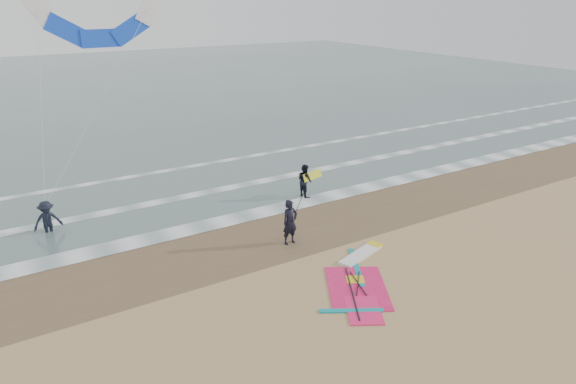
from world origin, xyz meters
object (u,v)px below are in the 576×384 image
windsurf_rig (360,278)px  person_wading (46,214)px  person_walking (305,181)px  surf_kite (99,22)px  person_standing (290,222)px

windsurf_rig → person_wading: person_wading is taller
person_wading → person_walking: bearing=-14.9°
person_walking → person_wading: bearing=77.1°
person_walking → person_wading: size_ratio=0.94×
person_walking → surf_kite: size_ratio=0.19×
person_standing → person_walking: person_standing is taller
windsurf_rig → person_standing: size_ratio=2.59×
windsurf_rig → person_wading: (-8.94, 9.99, 0.87)m
person_standing → surf_kite: surf_kite is taller
windsurf_rig → person_walking: 8.38m
windsurf_rig → person_wading: bearing=131.8°
surf_kite → windsurf_rig: bearing=-69.5°
windsurf_rig → surf_kite: (-5.05, 13.49, 8.35)m
person_standing → surf_kite: size_ratio=0.21×
person_standing → person_wading: size_ratio=1.05×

